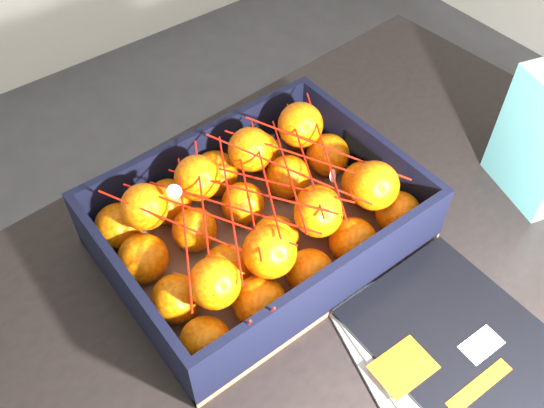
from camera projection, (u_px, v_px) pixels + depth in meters
table at (331, 314)px, 0.91m from camera, size 1.25×0.88×0.75m
magazine_stack at (455, 355)px, 0.75m from camera, size 0.28×0.33×0.02m
produce_crate at (260, 227)px, 0.86m from camera, size 0.43×0.32×0.11m
clementine_heap at (261, 213)px, 0.84m from camera, size 0.41×0.30×0.13m
mesh_net at (258, 192)px, 0.79m from camera, size 0.36×0.28×0.11m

